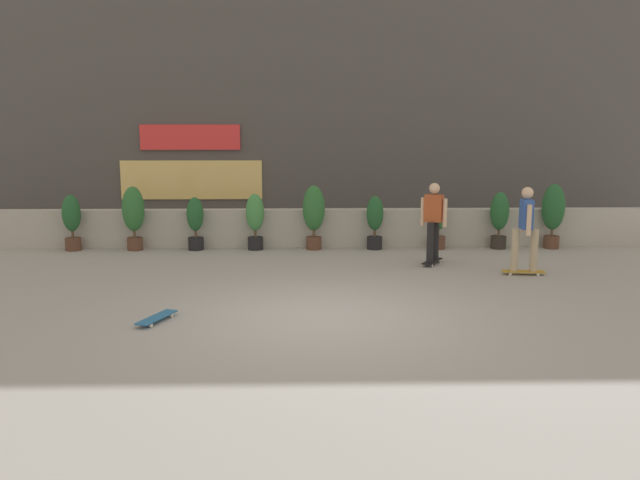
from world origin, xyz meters
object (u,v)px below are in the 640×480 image
Objects in this scene: potted_plant_0 at (72,220)px; potted_plant_2 at (195,221)px; potted_plant_6 at (438,223)px; skater_foreground at (434,220)px; potted_plant_8 at (553,211)px; potted_plant_3 at (255,219)px; skateboard_near_camera at (157,318)px; potted_plant_5 at (375,220)px; potted_plant_1 at (133,213)px; skater_by_wall_left at (526,227)px; potted_plant_4 at (314,212)px; potted_plant_7 at (499,217)px.

potted_plant_0 is 1.05× the size of potted_plant_2.
skater_foreground reaches higher than potted_plant_6.
potted_plant_8 is 3.67m from skater_foreground.
potted_plant_0 is at bearing -180.00° from potted_plant_8.
potted_plant_3 is 7.03m from potted_plant_8.
potted_plant_2 is 5.83m from skateboard_near_camera.
potted_plant_0 is at bearing 119.41° from skateboard_near_camera.
potted_plant_3 is (4.25, 0.00, 0.01)m from potted_plant_0.
potted_plant_8 reaches higher than potted_plant_5.
potted_plant_0 is at bearing 180.00° from potted_plant_3.
potted_plant_1 is 7.12m from potted_plant_6.
potted_plant_5 is 2.07m from skater_foreground.
potted_plant_1 is at bearing 160.92° from skater_by_wall_left.
skateboard_near_camera is at bearing -140.32° from skater_foreground.
potted_plant_5 is (4.20, 0.00, 0.01)m from potted_plant_2.
potted_plant_4 is 0.89× the size of skater_by_wall_left.
potted_plant_0 is at bearing -180.00° from potted_plant_6.
potted_plant_4 reaches higher than potted_plant_6.
skater_by_wall_left reaches higher than potted_plant_7.
potted_plant_4 is 2.94m from potted_plant_6.
potted_plant_4 reaches higher than potted_plant_1.
skater_foreground is at bearing 39.68° from skateboard_near_camera.
skater_by_wall_left reaches higher than potted_plant_2.
potted_plant_0 is 0.87× the size of potted_plant_1.
potted_plant_2 is 0.73× the size of skater_foreground.
skater_foreground and skater_by_wall_left have the same top height.
potted_plant_3 reaches higher than potted_plant_0.
skater_by_wall_left reaches higher than potted_plant_1.
potted_plant_7 reaches higher than potted_plant_0.
skater_foreground is (6.64, -1.79, 0.07)m from potted_plant_1.
potted_plant_5 is at bearing 132.21° from skater_by_wall_left.
potted_plant_4 is 1.12× the size of potted_plant_7.
potted_plant_4 is at bearing 0.00° from potted_plant_0.
potted_plant_2 is at bearing 0.00° from potted_plant_0.
skater_foreground is at bearing -105.04° from potted_plant_6.
potted_plant_3 reaches higher than potted_plant_5.
potted_plant_4 reaches higher than potted_plant_7.
potted_plant_3 is 1.05× the size of potted_plant_5.
potted_plant_6 is at bearing 0.00° from potted_plant_3.
potted_plant_1 is 1.11× the size of potted_plant_7.
potted_plant_4 is 5.65m from potted_plant_8.
potted_plant_1 is 5.63m from potted_plant_5.
potted_plant_2 is 1.06× the size of potted_plant_6.
potted_plant_5 is (5.62, 0.00, -0.18)m from potted_plant_1.
skateboard_near_camera is at bearing -72.46° from potted_plant_1.
skater_by_wall_left reaches higher than potted_plant_6.
skater_by_wall_left reaches higher than potted_plant_3.
skater_by_wall_left is 7.07m from skateboard_near_camera.
potted_plant_0 is at bearing -180.00° from potted_plant_4.
skateboard_near_camera is (-6.74, -5.78, -0.69)m from potted_plant_7.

